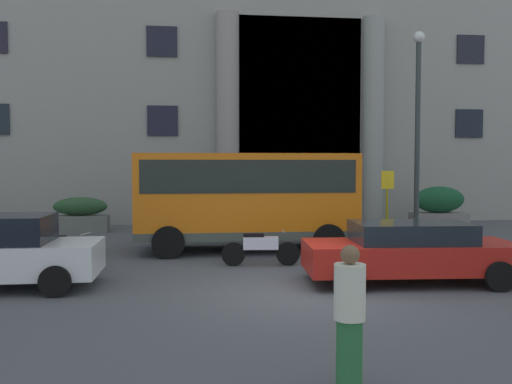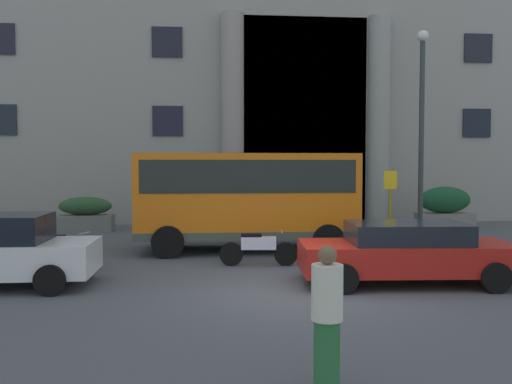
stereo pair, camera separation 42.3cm
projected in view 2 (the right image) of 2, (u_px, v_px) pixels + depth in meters
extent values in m
cube|color=#494C51|center=(296.00, 296.00, 11.01)|extent=(80.00, 64.00, 0.12)
cube|color=gray|center=(241.00, 17.00, 27.90)|extent=(42.93, 9.00, 20.14)
cube|color=black|center=(305.00, 121.00, 23.99)|extent=(5.42, 0.12, 8.99)
cylinder|color=gray|center=(233.00, 119.00, 23.40)|extent=(0.97, 0.97, 8.99)
cylinder|color=gray|center=(378.00, 121.00, 23.97)|extent=(0.97, 0.97, 8.99)
cube|color=black|center=(1.00, 120.00, 22.75)|extent=(1.28, 0.08, 1.27)
cube|color=black|center=(168.00, 121.00, 23.37)|extent=(1.28, 0.08, 1.27)
cube|color=black|center=(477.00, 123.00, 24.59)|extent=(1.28, 0.08, 1.27)
cube|color=black|center=(167.00, 42.00, 23.20)|extent=(1.28, 0.08, 1.27)
cube|color=black|center=(478.00, 48.00, 24.43)|extent=(1.28, 0.08, 1.27)
cube|color=orange|center=(246.00, 195.00, 16.34)|extent=(6.41, 2.38, 2.44)
cube|color=black|center=(246.00, 176.00, 16.31)|extent=(6.03, 2.41, 0.93)
cube|color=black|center=(350.00, 182.00, 16.58)|extent=(0.07, 1.97, 1.16)
cube|color=#454D45|center=(246.00, 232.00, 16.39)|extent=(6.41, 2.42, 0.24)
cylinder|color=black|center=(313.00, 230.00, 17.75)|extent=(0.90, 0.29, 0.90)
cylinder|color=black|center=(328.00, 240.00, 15.42)|extent=(0.90, 0.29, 0.90)
cylinder|color=black|center=(174.00, 232.00, 17.38)|extent=(0.90, 0.29, 0.90)
cylinder|color=black|center=(168.00, 242.00, 15.05)|extent=(0.90, 0.29, 0.90)
cylinder|color=#9B9912|center=(390.00, 207.00, 18.30)|extent=(0.08, 0.08, 2.31)
cube|color=yellow|center=(390.00, 180.00, 18.23)|extent=(0.44, 0.03, 0.60)
cube|color=slate|center=(444.00, 221.00, 21.96)|extent=(2.19, 0.96, 0.63)
ellipsoid|color=#174A2A|center=(445.00, 200.00, 21.92)|extent=(2.10, 0.86, 1.06)
cube|color=slate|center=(325.00, 222.00, 21.66)|extent=(1.92, 0.89, 0.64)
ellipsoid|color=#34632E|center=(325.00, 200.00, 21.61)|extent=(1.84, 0.80, 1.03)
cube|color=gray|center=(208.00, 222.00, 21.28)|extent=(1.94, 0.83, 0.65)
ellipsoid|color=#19511A|center=(208.00, 200.00, 21.24)|extent=(1.86, 0.75, 1.07)
cube|color=slate|center=(85.00, 223.00, 21.08)|extent=(2.10, 0.84, 0.63)
ellipsoid|color=#264A29|center=(85.00, 206.00, 21.05)|extent=(2.02, 0.75, 0.70)
cylinder|color=black|center=(72.00, 264.00, 12.50)|extent=(0.62, 0.20, 0.62)
cylinder|color=black|center=(50.00, 280.00, 10.76)|extent=(0.62, 0.20, 0.62)
cube|color=#B21E16|center=(406.00, 257.00, 11.81)|extent=(4.64, 2.02, 0.62)
cube|color=black|center=(407.00, 233.00, 11.78)|extent=(2.54, 1.69, 0.43)
cylinder|color=black|center=(461.00, 262.00, 12.75)|extent=(0.63, 0.24, 0.62)
cylinder|color=black|center=(496.00, 278.00, 10.99)|extent=(0.63, 0.24, 0.62)
cylinder|color=black|center=(328.00, 263.00, 12.65)|extent=(0.63, 0.24, 0.62)
cylinder|color=black|center=(343.00, 279.00, 10.90)|extent=(0.63, 0.24, 0.62)
cylinder|color=black|center=(89.00, 257.00, 13.54)|extent=(0.60, 0.26, 0.60)
cylinder|color=black|center=(34.00, 255.00, 13.82)|extent=(0.61, 0.28, 0.60)
cube|color=black|center=(61.00, 245.00, 13.66)|extent=(0.98, 0.49, 0.32)
cube|color=black|center=(54.00, 237.00, 13.69)|extent=(0.55, 0.33, 0.12)
cylinder|color=#A5A5A8|center=(84.00, 233.00, 13.53)|extent=(0.18, 0.54, 0.03)
cylinder|color=black|center=(286.00, 254.00, 13.96)|extent=(0.61, 0.15, 0.60)
cylinder|color=black|center=(231.00, 254.00, 13.94)|extent=(0.61, 0.17, 0.60)
cube|color=silver|center=(259.00, 243.00, 13.94)|extent=(0.91, 0.31, 0.32)
cube|color=black|center=(251.00, 236.00, 13.93)|extent=(0.53, 0.24, 0.12)
cylinder|color=#A5A5A8|center=(282.00, 231.00, 13.93)|extent=(0.07, 0.55, 0.03)
cylinder|color=#286A37|center=(327.00, 356.00, 6.23)|extent=(0.30, 0.30, 0.82)
cylinder|color=beige|center=(327.00, 292.00, 6.19)|extent=(0.36, 0.36, 0.63)
sphere|color=brown|center=(327.00, 255.00, 6.17)|extent=(0.22, 0.22, 0.22)
cylinder|color=#313A3C|center=(421.00, 140.00, 19.26)|extent=(0.18, 0.18, 6.86)
sphere|color=silver|center=(423.00, 36.00, 19.08)|extent=(0.40, 0.40, 0.40)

